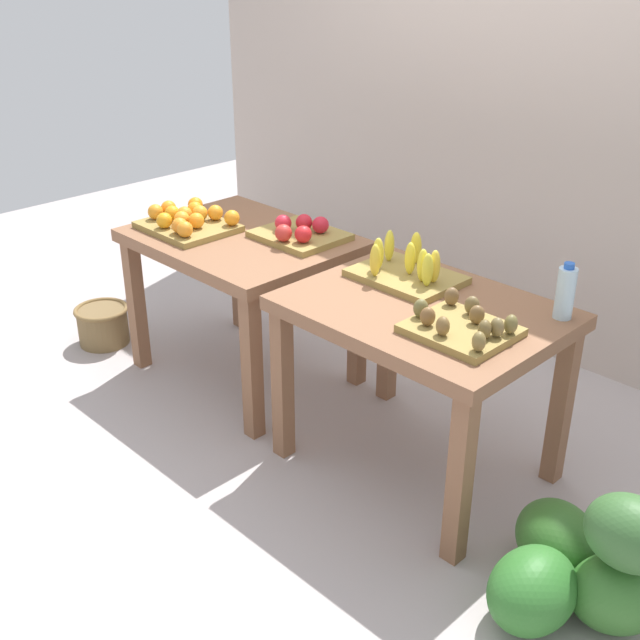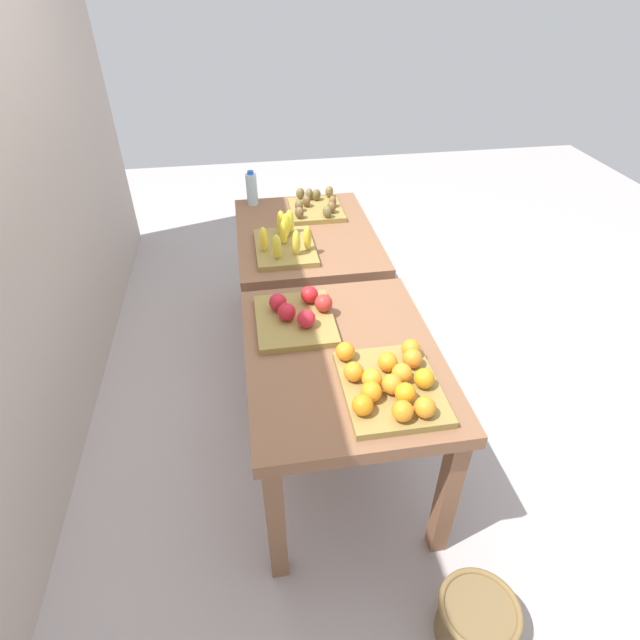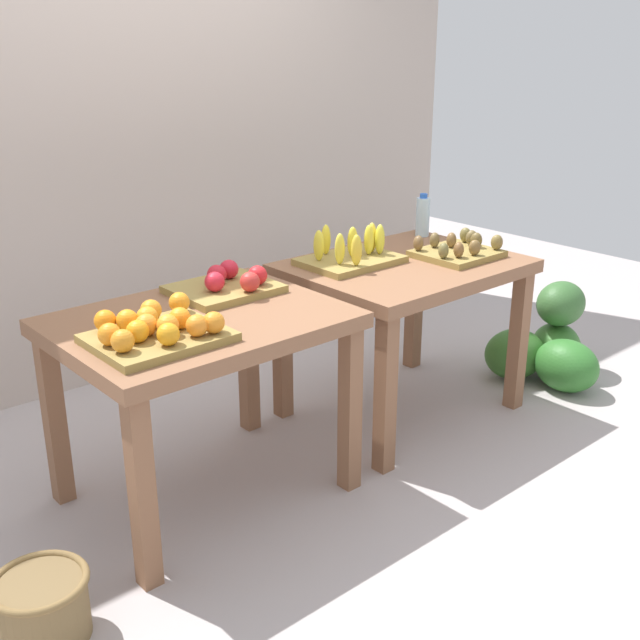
{
  "view_description": "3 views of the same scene",
  "coord_description": "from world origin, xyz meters",
  "px_view_note": "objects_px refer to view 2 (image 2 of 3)",
  "views": [
    {
      "loc": [
        2.27,
        -2.25,
        2.06
      ],
      "look_at": [
        0.02,
        -0.04,
        0.52
      ],
      "focal_mm": 44.41,
      "sensor_mm": 36.0,
      "label": 1
    },
    {
      "loc": [
        -2.11,
        0.35,
        2.1
      ],
      "look_at": [
        -0.04,
        0.01,
        0.54
      ],
      "focal_mm": 28.26,
      "sensor_mm": 36.0,
      "label": 2
    },
    {
      "loc": [
        -2.01,
        -2.34,
        1.74
      ],
      "look_at": [
        0.08,
        0.04,
        0.58
      ],
      "focal_mm": 43.65,
      "sensor_mm": 36.0,
      "label": 3
    }
  ],
  "objects_px": {
    "watermelon_pile": "(322,245)",
    "apple_bin": "(297,315)",
    "water_bottle": "(252,189)",
    "orange_bin": "(390,383)",
    "kiwi_bin": "(316,207)",
    "wicker_basket": "(476,620)",
    "banana_crate": "(285,242)",
    "display_table_left": "(342,372)",
    "display_table_right": "(306,248)"
  },
  "relations": [
    {
      "from": "orange_bin",
      "to": "apple_bin",
      "type": "height_order",
      "value": "apple_bin"
    },
    {
      "from": "display_table_right",
      "to": "banana_crate",
      "type": "height_order",
      "value": "banana_crate"
    },
    {
      "from": "kiwi_bin",
      "to": "wicker_basket",
      "type": "relative_size",
      "value": 1.27
    },
    {
      "from": "kiwi_bin",
      "to": "wicker_basket",
      "type": "bearing_deg",
      "value": -173.53
    },
    {
      "from": "water_bottle",
      "to": "display_table_right",
      "type": "bearing_deg",
      "value": -146.78
    },
    {
      "from": "display_table_left",
      "to": "orange_bin",
      "type": "bearing_deg",
      "value": -152.97
    },
    {
      "from": "orange_bin",
      "to": "kiwi_bin",
      "type": "distance_m",
      "value": 1.62
    },
    {
      "from": "kiwi_bin",
      "to": "banana_crate",
      "type": "bearing_deg",
      "value": 152.58
    },
    {
      "from": "orange_bin",
      "to": "wicker_basket",
      "type": "distance_m",
      "value": 0.92
    },
    {
      "from": "display_table_left",
      "to": "apple_bin",
      "type": "bearing_deg",
      "value": 33.23
    },
    {
      "from": "display_table_right",
      "to": "kiwi_bin",
      "type": "bearing_deg",
      "value": -21.63
    },
    {
      "from": "display_table_left",
      "to": "wicker_basket",
      "type": "bearing_deg",
      "value": -157.0
    },
    {
      "from": "banana_crate",
      "to": "wicker_basket",
      "type": "distance_m",
      "value": 1.93
    },
    {
      "from": "orange_bin",
      "to": "banana_crate",
      "type": "xyz_separation_m",
      "value": [
        1.16,
        0.27,
        0.0
      ]
    },
    {
      "from": "banana_crate",
      "to": "wicker_basket",
      "type": "bearing_deg",
      "value": -164.2
    },
    {
      "from": "orange_bin",
      "to": "banana_crate",
      "type": "bearing_deg",
      "value": 13.04
    },
    {
      "from": "display_table_right",
      "to": "wicker_basket",
      "type": "relative_size",
      "value": 3.49
    },
    {
      "from": "display_table_left",
      "to": "kiwi_bin",
      "type": "relative_size",
      "value": 2.76
    },
    {
      "from": "apple_bin",
      "to": "kiwi_bin",
      "type": "height_order",
      "value": "apple_bin"
    },
    {
      "from": "orange_bin",
      "to": "apple_bin",
      "type": "relative_size",
      "value": 1.11
    },
    {
      "from": "display_table_left",
      "to": "watermelon_pile",
      "type": "height_order",
      "value": "display_table_left"
    },
    {
      "from": "banana_crate",
      "to": "water_bottle",
      "type": "relative_size",
      "value": 1.99
    },
    {
      "from": "display_table_left",
      "to": "banana_crate",
      "type": "bearing_deg",
      "value": 8.79
    },
    {
      "from": "banana_crate",
      "to": "water_bottle",
      "type": "distance_m",
      "value": 0.66
    },
    {
      "from": "display_table_left",
      "to": "banana_crate",
      "type": "relative_size",
      "value": 2.36
    },
    {
      "from": "water_bottle",
      "to": "kiwi_bin",
      "type": "bearing_deg",
      "value": -115.08
    },
    {
      "from": "banana_crate",
      "to": "watermelon_pile",
      "type": "height_order",
      "value": "banana_crate"
    },
    {
      "from": "watermelon_pile",
      "to": "apple_bin",
      "type": "bearing_deg",
      "value": 167.04
    },
    {
      "from": "orange_bin",
      "to": "water_bottle",
      "type": "relative_size",
      "value": 2.01
    },
    {
      "from": "orange_bin",
      "to": "water_bottle",
      "type": "distance_m",
      "value": 1.85
    },
    {
      "from": "banana_crate",
      "to": "watermelon_pile",
      "type": "xyz_separation_m",
      "value": [
        1.1,
        -0.39,
        -0.62
      ]
    },
    {
      "from": "kiwi_bin",
      "to": "watermelon_pile",
      "type": "height_order",
      "value": "kiwi_bin"
    },
    {
      "from": "display_table_right",
      "to": "apple_bin",
      "type": "relative_size",
      "value": 2.6
    },
    {
      "from": "orange_bin",
      "to": "watermelon_pile",
      "type": "distance_m",
      "value": 2.34
    },
    {
      "from": "display_table_left",
      "to": "kiwi_bin",
      "type": "height_order",
      "value": "kiwi_bin"
    },
    {
      "from": "watermelon_pile",
      "to": "water_bottle",
      "type": "bearing_deg",
      "value": 130.37
    },
    {
      "from": "display_table_left",
      "to": "water_bottle",
      "type": "height_order",
      "value": "water_bottle"
    },
    {
      "from": "display_table_left",
      "to": "orange_bin",
      "type": "xyz_separation_m",
      "value": [
        -0.25,
        -0.13,
        0.16
      ]
    },
    {
      "from": "orange_bin",
      "to": "banana_crate",
      "type": "relative_size",
      "value": 1.01
    },
    {
      "from": "kiwi_bin",
      "to": "apple_bin",
      "type": "bearing_deg",
      "value": 167.12
    },
    {
      "from": "apple_bin",
      "to": "kiwi_bin",
      "type": "bearing_deg",
      "value": -12.88
    },
    {
      "from": "wicker_basket",
      "to": "display_table_right",
      "type": "bearing_deg",
      "value": 10.2
    },
    {
      "from": "apple_bin",
      "to": "display_table_right",
      "type": "bearing_deg",
      "value": -10.21
    },
    {
      "from": "display_table_left",
      "to": "kiwi_bin",
      "type": "xyz_separation_m",
      "value": [
        1.37,
        -0.1,
        0.15
      ]
    },
    {
      "from": "display_table_left",
      "to": "wicker_basket",
      "type": "xyz_separation_m",
      "value": [
        -0.82,
        -0.35,
        -0.53
      ]
    },
    {
      "from": "apple_bin",
      "to": "water_bottle",
      "type": "distance_m",
      "value": 1.32
    },
    {
      "from": "display_table_right",
      "to": "water_bottle",
      "type": "distance_m",
      "value": 0.56
    },
    {
      "from": "apple_bin",
      "to": "water_bottle",
      "type": "xyz_separation_m",
      "value": [
        1.31,
        0.13,
        0.07
      ]
    },
    {
      "from": "water_bottle",
      "to": "wicker_basket",
      "type": "distance_m",
      "value": 2.57
    },
    {
      "from": "apple_bin",
      "to": "wicker_basket",
      "type": "xyz_separation_m",
      "value": [
        -1.07,
        -0.51,
        -0.68
      ]
    }
  ]
}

